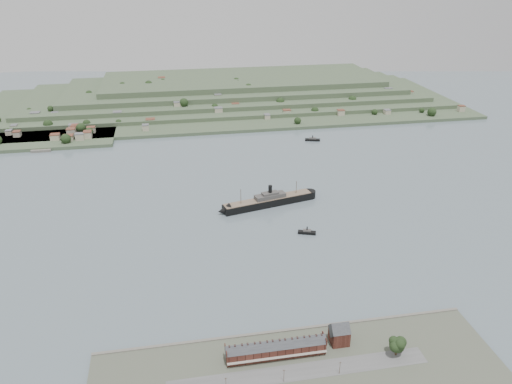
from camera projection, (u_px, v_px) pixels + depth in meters
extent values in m
plane|color=slate|center=(245.00, 218.00, 426.78)|extent=(1400.00, 1400.00, 0.00)
cube|color=#4C5142|center=(303.00, 382.00, 258.46)|extent=(220.00, 80.00, 2.00)
cube|color=slate|center=(285.00, 332.00, 293.17)|extent=(220.00, 2.00, 2.60)
cube|color=#595959|center=(300.00, 372.00, 263.38)|extent=(140.00, 12.00, 0.10)
cube|color=#3F1D16|center=(276.00, 351.00, 272.80)|extent=(55.00, 8.00, 7.00)
cube|color=#323439|center=(276.00, 346.00, 271.33)|extent=(55.60, 8.15, 8.15)
cube|color=#A7A194|center=(278.00, 358.00, 268.72)|extent=(55.00, 1.60, 0.25)
cube|color=#3F1D16|center=(226.00, 351.00, 266.39)|extent=(0.50, 8.40, 3.00)
cube|color=#3F1D16|center=(325.00, 338.00, 275.43)|extent=(0.50, 8.40, 3.00)
cube|color=#321F1C|center=(236.00, 347.00, 266.71)|extent=(0.90, 1.40, 3.20)
cube|color=#321F1C|center=(246.00, 346.00, 267.61)|extent=(0.90, 1.40, 3.20)
cube|color=#321F1C|center=(271.00, 343.00, 269.87)|extent=(0.90, 1.40, 3.20)
cube|color=#321F1C|center=(281.00, 342.00, 270.78)|extent=(0.90, 1.40, 3.20)
cube|color=#321F1C|center=(305.00, 338.00, 273.03)|extent=(0.90, 1.40, 3.20)
cube|color=#321F1C|center=(315.00, 337.00, 273.94)|extent=(0.90, 1.40, 3.20)
cube|color=#3F1D16|center=(339.00, 336.00, 282.11)|extent=(10.00, 10.00, 9.00)
cube|color=#323439|center=(340.00, 330.00, 280.22)|extent=(10.40, 10.18, 10.18)
cube|color=#384B32|center=(206.00, 107.00, 747.46)|extent=(760.00, 260.00, 4.00)
cube|color=#384B32|center=(218.00, 99.00, 771.19)|extent=(680.00, 220.00, 5.00)
cube|color=#384B32|center=(226.00, 93.00, 784.74)|extent=(600.00, 200.00, 6.00)
cube|color=#384B32|center=(234.00, 86.00, 797.88)|extent=(520.00, 180.00, 7.00)
cube|color=#384B32|center=(242.00, 79.00, 810.60)|extent=(440.00, 160.00, 8.00)
cube|color=#384B32|center=(53.00, 137.00, 616.37)|extent=(150.00, 90.00, 4.00)
cube|color=slate|center=(42.00, 149.00, 578.29)|extent=(22.00, 14.00, 2.80)
cube|color=black|center=(268.00, 202.00, 446.92)|extent=(84.92, 30.54, 6.58)
cone|color=black|center=(224.00, 211.00, 431.43)|extent=(13.58, 13.58, 11.28)
cylinder|color=black|center=(309.00, 194.00, 462.42)|extent=(11.28, 11.28, 6.58)
cube|color=#77634F|center=(268.00, 199.00, 445.43)|extent=(82.87, 29.19, 0.56)
cube|color=#474542|center=(270.00, 196.00, 445.25)|extent=(29.39, 14.75, 3.76)
cube|color=#474542|center=(270.00, 193.00, 444.19)|extent=(16.16, 9.88, 2.35)
cylinder|color=black|center=(270.00, 190.00, 442.69)|extent=(3.38, 3.38, 8.46)
cylinder|color=#493521|center=(241.00, 197.00, 433.15)|extent=(0.47, 0.47, 15.04)
cylinder|color=#493521|center=(296.00, 188.00, 453.51)|extent=(0.47, 0.47, 13.16)
cube|color=black|center=(307.00, 233.00, 400.94)|extent=(14.83, 8.26, 2.30)
cube|color=#474542|center=(307.00, 231.00, 400.22)|extent=(7.11, 4.98, 1.72)
cylinder|color=black|center=(307.00, 229.00, 399.42)|extent=(0.96, 0.96, 3.35)
cube|color=black|center=(313.00, 140.00, 610.22)|extent=(18.75, 9.91, 2.41)
cube|color=#474542|center=(313.00, 138.00, 609.46)|extent=(8.93, 6.15, 1.81)
cylinder|color=black|center=(313.00, 137.00, 608.62)|extent=(1.00, 1.00, 3.51)
cylinder|color=#493521|center=(396.00, 351.00, 274.01)|extent=(1.13, 1.13, 4.72)
sphere|color=black|center=(397.00, 345.00, 272.24)|extent=(8.49, 8.49, 8.49)
sphere|color=black|center=(401.00, 342.00, 273.07)|extent=(6.61, 6.61, 6.61)
sphere|color=black|center=(395.00, 347.00, 270.46)|extent=(6.04, 6.04, 6.04)
sphere|color=black|center=(400.00, 344.00, 269.47)|extent=(5.66, 5.66, 5.66)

